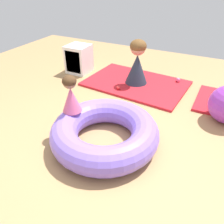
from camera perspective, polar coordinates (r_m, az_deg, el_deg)
ground_plane at (r=2.87m, az=-3.57°, el=-7.92°), size 8.00×8.00×0.00m
gym_mat_near_right at (r=4.31m, az=6.09°, el=7.29°), size 1.92×1.37×0.04m
inflatable_cushion at (r=2.77m, az=-1.87°, el=-5.22°), size 1.33×1.33×0.34m
child_in_pink at (r=2.79m, az=-10.45°, el=4.44°), size 0.34×0.34×0.48m
adult_seated at (r=4.15m, az=6.43°, el=12.39°), size 0.50×0.50×0.80m
play_ball_red at (r=4.00m, az=1.59°, el=6.21°), size 0.07×0.07×0.07m
play_ball_pink at (r=4.46m, az=16.46°, el=7.86°), size 0.08×0.08×0.08m
play_ball_green at (r=4.63m, az=6.49°, el=10.01°), size 0.09×0.09×0.09m
storage_cube at (r=4.78m, az=-8.60°, el=13.13°), size 0.44×0.44×0.56m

